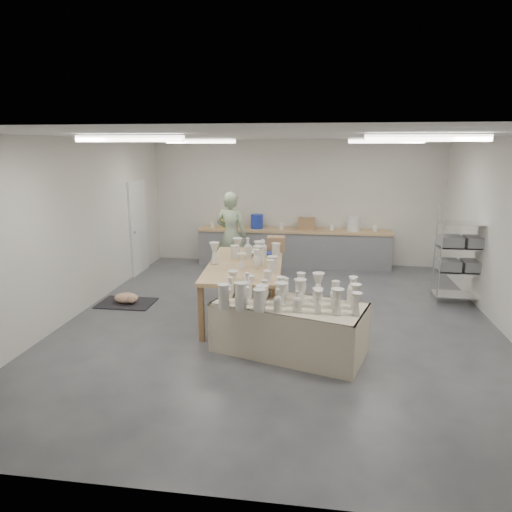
# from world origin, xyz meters

# --- Properties ---
(room) EXTENTS (8.00, 8.02, 3.00)m
(room) POSITION_xyz_m (-0.11, 0.08, 2.06)
(room) COLOR #424449
(room) RESTS_ON ground
(back_counter) EXTENTS (4.60, 0.60, 1.24)m
(back_counter) POSITION_xyz_m (-0.01, 3.68, 0.49)
(back_counter) COLOR tan
(back_counter) RESTS_ON ground
(wire_shelf) EXTENTS (0.88, 0.48, 1.80)m
(wire_shelf) POSITION_xyz_m (3.20, 1.40, 0.92)
(wire_shelf) COLOR silver
(wire_shelf) RESTS_ON ground
(drying_table) EXTENTS (2.27, 1.58, 1.10)m
(drying_table) POSITION_xyz_m (0.23, -1.14, 0.43)
(drying_table) COLOR olive
(drying_table) RESTS_ON ground
(work_table) EXTENTS (1.39, 2.53, 1.28)m
(work_table) POSITION_xyz_m (-0.56, 0.35, 0.93)
(work_table) COLOR tan
(work_table) RESTS_ON ground
(rug) EXTENTS (1.00, 0.70, 0.02)m
(rug) POSITION_xyz_m (-2.90, 0.46, 0.01)
(rug) COLOR black
(rug) RESTS_ON ground
(cat) EXTENTS (0.51, 0.41, 0.19)m
(cat) POSITION_xyz_m (-2.88, 0.45, 0.12)
(cat) COLOR white
(cat) RESTS_ON rug
(potter) EXTENTS (0.77, 0.58, 1.90)m
(potter) POSITION_xyz_m (-1.31, 2.51, 0.95)
(potter) COLOR #90A781
(potter) RESTS_ON ground
(red_stool) EXTENTS (0.41, 0.41, 0.32)m
(red_stool) POSITION_xyz_m (-1.31, 2.78, 0.29)
(red_stool) COLOR #A52117
(red_stool) RESTS_ON ground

